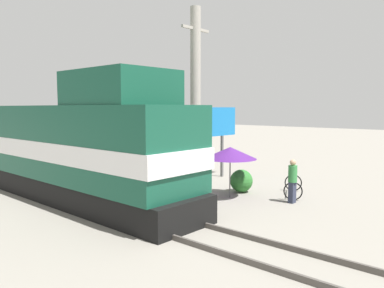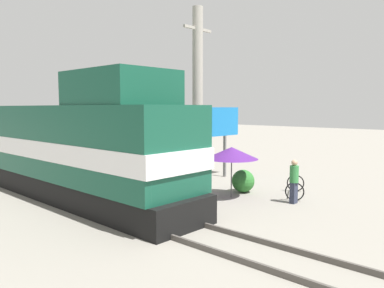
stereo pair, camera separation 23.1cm
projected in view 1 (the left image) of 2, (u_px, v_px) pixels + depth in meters
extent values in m
plane|color=gray|center=(136.00, 217.00, 12.63)|extent=(120.00, 120.00, 0.00)
cube|color=#4C4742|center=(118.00, 220.00, 12.09)|extent=(0.08, 37.76, 0.15)
cube|color=#4C4742|center=(151.00, 211.00, 13.16)|extent=(0.08, 37.76, 0.15)
cube|color=black|center=(53.00, 182.00, 16.26)|extent=(2.59, 16.08, 0.93)
cube|color=#144C38|center=(51.00, 139.00, 16.07)|extent=(2.81, 15.43, 2.83)
cube|color=white|center=(52.00, 145.00, 16.10)|extent=(2.85, 15.59, 0.70)
cube|color=white|center=(156.00, 170.00, 11.78)|extent=(2.39, 2.25, 1.56)
cube|color=#144C38|center=(120.00, 88.00, 12.69)|extent=(2.64, 3.54, 1.16)
cylinder|color=#9E998E|center=(195.00, 98.00, 17.48)|extent=(0.49, 0.49, 8.29)
cube|color=#9E998E|center=(195.00, 29.00, 17.17)|extent=(1.80, 0.12, 0.12)
cylinder|color=#4C4C4C|center=(230.00, 174.00, 15.35)|extent=(0.05, 0.05, 1.97)
cone|color=#4C1E72|center=(230.00, 153.00, 15.27)|extent=(2.17, 2.17, 0.49)
cube|color=#595959|center=(222.00, 156.00, 20.00)|extent=(0.12, 0.12, 2.21)
cube|color=#1972BF|center=(222.00, 121.00, 19.82)|extent=(2.24, 0.08, 1.50)
sphere|color=#2D722D|center=(241.00, 181.00, 16.35)|extent=(0.99, 0.99, 0.99)
cube|color=#2D3347|center=(292.00, 192.00, 14.49)|extent=(0.30, 0.20, 0.82)
cylinder|color=#337F3F|center=(293.00, 174.00, 14.42)|extent=(0.34, 0.34, 0.65)
sphere|color=tan|center=(293.00, 162.00, 14.37)|extent=(0.24, 0.24, 0.24)
torus|color=black|center=(293.00, 183.00, 16.55)|extent=(0.37, 0.69, 0.75)
torus|color=black|center=(293.00, 191.00, 14.87)|extent=(0.37, 0.69, 0.75)
cube|color=#194C99|center=(293.00, 182.00, 15.69)|extent=(1.35, 0.69, 0.04)
cylinder|color=#194C99|center=(293.00, 182.00, 15.99)|extent=(0.04, 0.04, 0.31)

